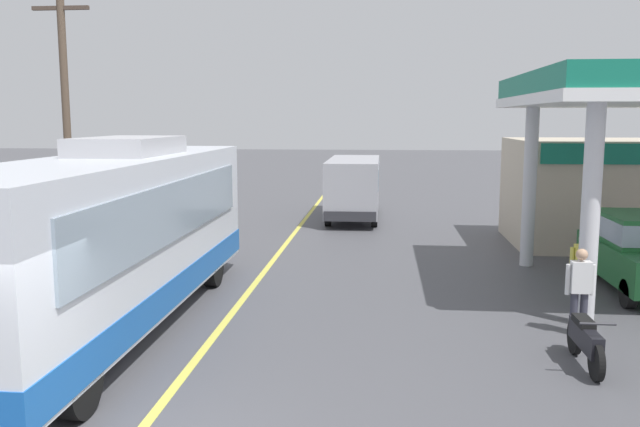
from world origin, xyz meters
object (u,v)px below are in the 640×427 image
minibus_opposing_lane (354,183)px  motorcycle_parked_forecourt (585,340)px  car_at_pump (639,248)px  pedestrian_by_shop (583,267)px  pedestrian_near_pump (580,287)px  coach_bus_main (112,241)px

minibus_opposing_lane → motorcycle_parked_forecourt: minibus_opposing_lane is taller
minibus_opposing_lane → motorcycle_parked_forecourt: bearing=-74.1°
car_at_pump → minibus_opposing_lane: (-7.22, 10.74, 0.46)m
motorcycle_parked_forecourt → pedestrian_by_shop: bearing=75.0°
pedestrian_near_pump → pedestrian_by_shop: size_ratio=1.00×
motorcycle_parked_forecourt → pedestrian_near_pump: bearing=77.7°
motorcycle_parked_forecourt → pedestrian_by_shop: (0.90, 3.35, 0.49)m
coach_bus_main → motorcycle_parked_forecourt: bearing=-8.5°
motorcycle_parked_forecourt → pedestrian_by_shop: 3.50m
motorcycle_parked_forecourt → pedestrian_by_shop: size_ratio=1.08×
minibus_opposing_lane → pedestrian_near_pump: 15.08m
minibus_opposing_lane → pedestrian_by_shop: 13.69m
car_at_pump → minibus_opposing_lane: minibus_opposing_lane is taller
minibus_opposing_lane → pedestrian_near_pump: size_ratio=3.69×
coach_bus_main → minibus_opposing_lane: size_ratio=1.80×
coach_bus_main → minibus_opposing_lane: 15.17m
car_at_pump → pedestrian_by_shop: car_at_pump is taller
coach_bus_main → pedestrian_near_pump: size_ratio=6.65×
minibus_opposing_lane → coach_bus_main: bearing=-105.4°
car_at_pump → motorcycle_parked_forecourt: bearing=-117.6°
coach_bus_main → pedestrian_by_shop: size_ratio=6.65×
coach_bus_main → car_at_pump: 11.92m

